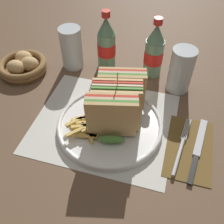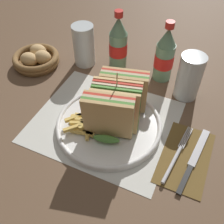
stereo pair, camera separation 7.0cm
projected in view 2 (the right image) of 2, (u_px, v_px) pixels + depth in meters
The scene contains 14 objects.
ground_plane at pixel (103, 128), 0.71m from camera, with size 4.00×4.00×0.00m, color brown.
placemat at pixel (105, 121), 0.73m from camera, with size 0.38×0.33×0.00m.
plate_main at pixel (109, 124), 0.71m from camera, with size 0.28×0.28×0.02m.
club_sandwich at pixel (117, 104), 0.66m from camera, with size 0.13×0.19×0.16m.
fries_pile at pixel (86, 123), 0.68m from camera, with size 0.11×0.10×0.02m.
ketchup_blob at pixel (93, 112), 0.72m from camera, with size 0.04×0.03×0.01m.
napkin at pixel (185, 157), 0.64m from camera, with size 0.11×0.20×0.00m.
fork at pixel (175, 158), 0.63m from camera, with size 0.03×0.19×0.01m.
knife at pixel (193, 160), 0.63m from camera, with size 0.04×0.21×0.00m.
coke_bottle_near at pixel (118, 44), 0.85m from camera, with size 0.06×0.06×0.20m.
coke_bottle_far at pixel (165, 56), 0.80m from camera, with size 0.06×0.06×0.20m.
glass_near at pixel (189, 79), 0.76m from camera, with size 0.07×0.07×0.14m.
glass_far at pixel (84, 48), 0.87m from camera, with size 0.07×0.07×0.14m.
bread_basket at pixel (36, 59), 0.89m from camera, with size 0.16×0.16×0.06m.
Camera 2 is at (0.21, -0.41, 0.55)m, focal length 42.00 mm.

